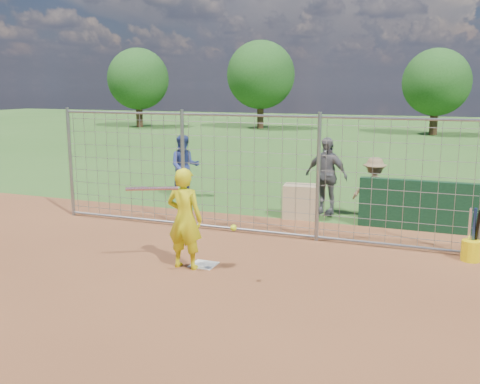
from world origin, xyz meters
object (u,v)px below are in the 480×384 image
at_px(batter, 185,219).
at_px(bucket_with_bats, 471,248).
at_px(bystander_c, 374,189).
at_px(equipment_bin, 301,201).
at_px(bystander_a, 185,166).
at_px(bystander_b, 326,176).

relative_size(batter, bucket_with_bats, 1.80).
height_order(bystander_c, equipment_bin, bystander_c).
height_order(batter, bucket_with_bats, batter).
relative_size(equipment_bin, bucket_with_bats, 0.82).
relative_size(bystander_a, bystander_c, 1.19).
distance_m(bystander_a, bystander_b, 4.17).
distance_m(batter, bystander_c, 5.31).
relative_size(bystander_b, bucket_with_bats, 1.94).
xyz_separation_m(batter, bystander_b, (1.39, 4.82, 0.07)).
distance_m(batter, bystander_a, 6.05).
xyz_separation_m(bystander_c, equipment_bin, (-1.62, -0.46, -0.34)).
bearing_deg(bystander_b, equipment_bin, -109.85).
bearing_deg(batter, equipment_bin, -102.15).
xyz_separation_m(batter, bucket_with_bats, (4.62, 2.18, -0.63)).
distance_m(bystander_c, equipment_bin, 1.72).
xyz_separation_m(bystander_b, bucket_with_bats, (3.22, -2.64, -0.70)).
height_order(batter, equipment_bin, batter).
height_order(bystander_b, equipment_bin, bystander_b).
bearing_deg(equipment_bin, bystander_a, 154.18).
relative_size(bystander_a, equipment_bin, 2.18).
height_order(bystander_a, equipment_bin, bystander_a).
distance_m(bystander_a, bucket_with_bats, 8.05).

